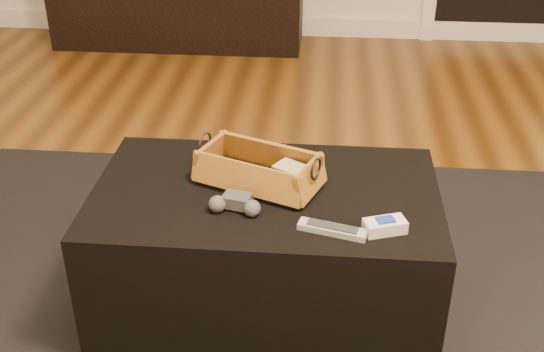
# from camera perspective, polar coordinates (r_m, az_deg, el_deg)

# --- Properties ---
(floor) EXTENTS (5.00, 5.50, 0.01)m
(floor) POSITION_cam_1_polar(r_m,az_deg,el_deg) (2.22, -2.15, -10.99)
(floor) COLOR brown
(floor) RESTS_ON ground
(baseboard) EXTENTS (5.00, 0.04, 0.12)m
(baseboard) POSITION_cam_1_polar(r_m,az_deg,el_deg) (4.61, 2.02, 12.43)
(baseboard) COLOR white
(baseboard) RESTS_ON floor
(area_rug) EXTENTS (2.60, 2.00, 0.01)m
(area_rug) POSITION_cam_1_polar(r_m,az_deg,el_deg) (2.18, -0.61, -11.53)
(area_rug) COLOR black
(area_rug) RESTS_ON floor
(ottoman) EXTENTS (1.00, 0.60, 0.42)m
(ottoman) POSITION_cam_1_polar(r_m,az_deg,el_deg) (2.08, -0.50, -6.16)
(ottoman) COLOR black
(ottoman) RESTS_ON area_rug
(tv_remote) EXTENTS (0.19, 0.09, 0.02)m
(tv_remote) POSITION_cam_1_polar(r_m,az_deg,el_deg) (1.98, -1.76, -0.12)
(tv_remote) COLOR black
(tv_remote) RESTS_ON wicker_basket
(cloth_bundle) EXTENTS (0.12, 0.11, 0.05)m
(cloth_bundle) POSITION_cam_1_polar(r_m,az_deg,el_deg) (1.96, 1.70, 0.10)
(cloth_bundle) COLOR #C6AE89
(cloth_bundle) RESTS_ON wicker_basket
(wicker_basket) EXTENTS (0.40, 0.30, 0.13)m
(wicker_basket) POSITION_cam_1_polar(r_m,az_deg,el_deg) (1.98, -1.12, 0.43)
(wicker_basket) COLOR #AA6526
(wicker_basket) RESTS_ON ottoman
(game_controller) EXTENTS (0.15, 0.09, 0.05)m
(game_controller) POSITION_cam_1_polar(r_m,az_deg,el_deg) (1.86, -3.07, -2.35)
(game_controller) COLOR #363639
(game_controller) RESTS_ON ottoman
(silver_remote) EXTENTS (0.19, 0.09, 0.02)m
(silver_remote) POSITION_cam_1_polar(r_m,az_deg,el_deg) (1.79, 5.07, -4.46)
(silver_remote) COLOR #BABDC3
(silver_remote) RESTS_ON ottoman
(cream_gadget) EXTENTS (0.12, 0.09, 0.04)m
(cream_gadget) POSITION_cam_1_polar(r_m,az_deg,el_deg) (1.80, 9.42, -4.13)
(cream_gadget) COLOR beige
(cream_gadget) RESTS_ON ottoman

